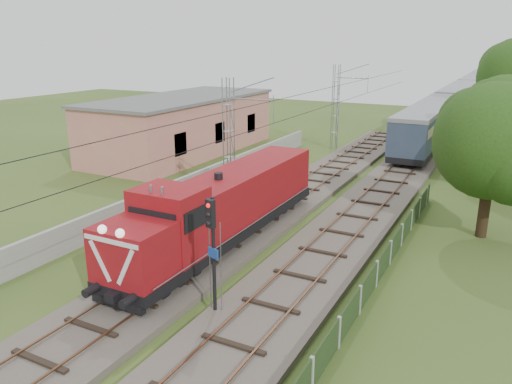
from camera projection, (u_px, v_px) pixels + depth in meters
The scene contains 12 objects.
ground at pixel (144, 300), 20.13m from camera, with size 140.00×140.00×0.00m, color #374F1D.
track_main at pixel (231, 238), 26.02m from camera, with size 4.20×70.00×0.45m.
track_side at pixel (386, 188), 34.86m from camera, with size 4.20×80.00×0.45m.
catenary at pixel (230, 144), 30.45m from camera, with size 3.31×70.00×8.00m.
boundary_wall at pixel (184, 188), 32.97m from camera, with size 0.25×40.00×1.50m, color #9E9E99.
station_building at pixel (183, 124), 46.37m from camera, with size 8.40×20.40×5.22m.
fence at pixel (360, 300), 18.97m from camera, with size 0.12×32.00×1.20m.
locomotive at pixel (224, 206), 24.91m from camera, with size 2.82×16.08×4.08m.
coach_rake at pixel (466, 91), 78.54m from camera, with size 3.12×93.23×3.61m.
signal_post at pixel (212, 237), 17.94m from camera, with size 0.52×0.41×4.76m.
tree_a at pixel (495, 143), 25.26m from camera, with size 6.30×6.00×8.17m.
tree_c at pixel (504, 117), 35.23m from camera, with size 6.07×5.78×7.86m.
Camera 1 is at (12.32, -13.88, 10.02)m, focal length 35.00 mm.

